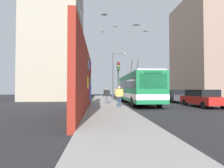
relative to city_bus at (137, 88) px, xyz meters
The scene contains 14 objects.
ground_plane 3.09m from the city_bus, 134.39° to the left, with size 80.00×80.00×0.00m, color #232326.
sidewalk_slab 4.20m from the city_bus, 117.39° to the left, with size 48.00×3.20×0.15m, color gray.
graffiti_wall 7.82m from the city_bus, 138.69° to the left, with size 13.74×0.32×4.63m.
building_far_left 17.62m from the city_bus, 46.48° to the left, with size 11.65×7.67×21.56m.
building_far_right 20.58m from the city_bus, 51.89° to the right, with size 12.70×8.39×17.75m.
city_bus is the anchor object (origin of this frame).
parked_car_red 6.35m from the city_bus, 124.05° to the right, with size 4.87×1.90×1.58m.
parked_car_dark_gray 5.97m from the city_bus, 61.86° to the right, with size 4.61×1.91×1.58m.
pedestrian_at_curb 4.84m from the city_bus, 149.46° to the left, with size 0.23×0.69×1.72m.
pedestrian_midblock 3.55m from the city_bus, 105.15° to the left, with size 0.22×0.72×1.59m.
traffic_light 2.60m from the city_bus, 110.80° to the left, with size 0.49×0.28×4.27m.
street_lamp 5.77m from the city_bus, 22.28° to the left, with size 0.44×1.85×6.48m.
flying_pigeons 6.62m from the city_bus, 129.84° to the left, with size 9.52×4.62×2.54m.
curbside_puddle 2.16m from the city_bus, 95.25° to the left, with size 1.35×1.35×0.00m, color black.
Camera 1 is at (-17.45, 2.39, 1.61)m, focal length 28.88 mm.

